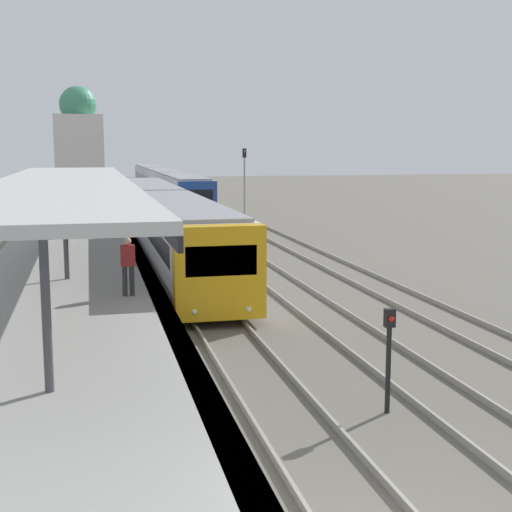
{
  "coord_description": "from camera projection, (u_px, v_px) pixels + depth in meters",
  "views": [
    {
      "loc": [
        -3.53,
        -7.36,
        5.12
      ],
      "look_at": [
        1.69,
        14.97,
        1.62
      ],
      "focal_mm": 50.0,
      "sensor_mm": 36.0,
      "label": 1
    }
  ],
  "objects": [
    {
      "name": "person_on_platform",
      "position": [
        128.0,
        263.0,
        20.04
      ],
      "size": [
        0.4,
        0.22,
        1.66
      ],
      "color": "#2D2D33",
      "rests_on": "station_platform"
    },
    {
      "name": "signal_post_near",
      "position": [
        389.0,
        350.0,
        13.7
      ],
      "size": [
        0.2,
        0.21,
        2.08
      ],
      "color": "black",
      "rests_on": "ground_plane"
    },
    {
      "name": "platform_canopy",
      "position": [
        65.0,
        183.0,
        22.32
      ],
      "size": [
        4.0,
        27.3,
        3.17
      ],
      "color": "beige",
      "rests_on": "station_platform"
    },
    {
      "name": "signal_mast_far",
      "position": [
        244.0,
        173.0,
        55.46
      ],
      "size": [
        0.28,
        0.29,
        5.06
      ],
      "color": "gray",
      "rests_on": "ground_plane"
    },
    {
      "name": "train_far",
      "position": [
        163.0,
        184.0,
        67.73
      ],
      "size": [
        2.56,
        44.08,
        3.07
      ],
      "color": "navy",
      "rests_on": "ground_plane"
    },
    {
      "name": "train_near",
      "position": [
        165.0,
        219.0,
        34.65
      ],
      "size": [
        2.63,
        30.54,
        3.07
      ],
      "color": "gold",
      "rests_on": "ground_plane"
    },
    {
      "name": "distant_domed_building",
      "position": [
        80.0,
        150.0,
        62.03
      ],
      "size": [
        4.13,
        4.13,
        10.39
      ],
      "color": "silver",
      "rests_on": "ground_plane"
    }
  ]
}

